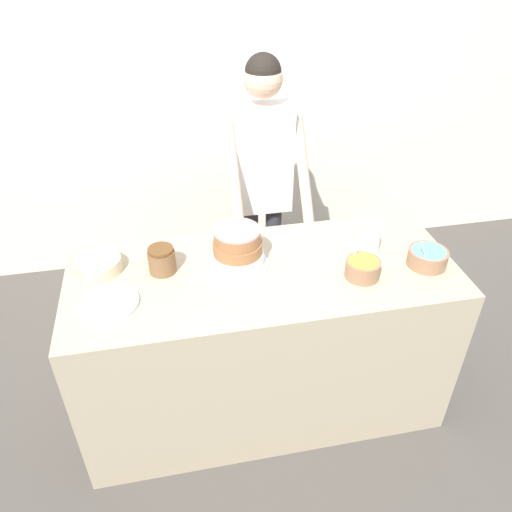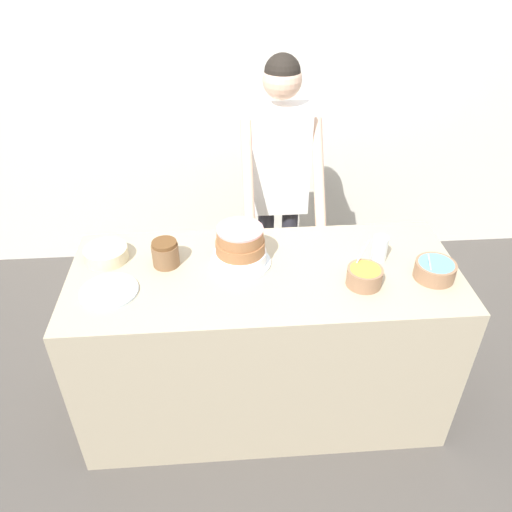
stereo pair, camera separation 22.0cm
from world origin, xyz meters
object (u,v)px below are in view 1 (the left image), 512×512
at_px(frosting_bowl_white, 99,264).
at_px(frosting_bowl_orange, 363,268).
at_px(cake, 237,249).
at_px(frosting_bowl_blue, 428,257).
at_px(stoneware_jar, 162,260).
at_px(person_baker, 263,169).
at_px(ceramic_plate, 109,303).
at_px(drinking_glass, 372,240).

height_order(frosting_bowl_white, frosting_bowl_orange, frosting_bowl_orange).
bearing_deg(frosting_bowl_white, frosting_bowl_orange, -13.34).
relative_size(cake, frosting_bowl_orange, 1.51).
distance_m(cake, frosting_bowl_blue, 0.89).
distance_m(frosting_bowl_white, frosting_bowl_blue, 1.53).
bearing_deg(frosting_bowl_white, stoneware_jar, -11.89).
height_order(cake, frosting_bowl_white, cake).
height_order(cake, stoneware_jar, cake).
bearing_deg(frosting_bowl_orange, person_baker, 108.17).
distance_m(frosting_bowl_white, ceramic_plate, 0.26).
xyz_separation_m(cake, frosting_bowl_blue, (0.87, -0.18, -0.05)).
bearing_deg(cake, person_baker, 68.61).
height_order(ceramic_plate, stoneware_jar, stoneware_jar).
height_order(drinking_glass, ceramic_plate, drinking_glass).
height_order(frosting_bowl_blue, drinking_glass, frosting_bowl_blue).
height_order(frosting_bowl_white, stoneware_jar, stoneware_jar).
distance_m(frosting_bowl_blue, drinking_glass, 0.26).
distance_m(person_baker, frosting_bowl_orange, 0.91).
distance_m(cake, frosting_bowl_orange, 0.58).
bearing_deg(cake, drinking_glass, -1.54).
bearing_deg(ceramic_plate, stoneware_jar, 39.10).
bearing_deg(frosting_bowl_orange, stoneware_jar, 166.19).
relative_size(drinking_glass, ceramic_plate, 0.48).
xyz_separation_m(frosting_bowl_blue, drinking_glass, (-0.21, 0.16, 0.02)).
bearing_deg(stoneware_jar, frosting_bowl_white, 168.11).
bearing_deg(frosting_bowl_blue, stoneware_jar, 170.99).
distance_m(person_baker, cake, 0.71).
xyz_separation_m(frosting_bowl_orange, drinking_glass, (0.12, 0.19, 0.02)).
distance_m(person_baker, frosting_bowl_blue, 1.04).
bearing_deg(frosting_bowl_blue, person_baker, 126.25).
xyz_separation_m(drinking_glass, ceramic_plate, (-1.24, -0.16, -0.06)).
bearing_deg(frosting_bowl_blue, ceramic_plate, 179.95).
distance_m(frosting_bowl_orange, stoneware_jar, 0.91).
relative_size(frosting_bowl_blue, frosting_bowl_orange, 0.96).
bearing_deg(stoneware_jar, frosting_bowl_orange, -13.81).
relative_size(person_baker, stoneware_jar, 13.47).
xyz_separation_m(cake, frosting_bowl_white, (-0.64, 0.08, -0.05)).
height_order(frosting_bowl_orange, ceramic_plate, frosting_bowl_orange).
bearing_deg(cake, ceramic_plate, -163.18).
bearing_deg(frosting_bowl_orange, ceramic_plate, 178.66).
relative_size(person_baker, frosting_bowl_white, 8.27).
xyz_separation_m(frosting_bowl_white, ceramic_plate, (0.05, -0.25, -0.03)).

